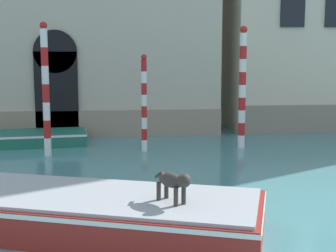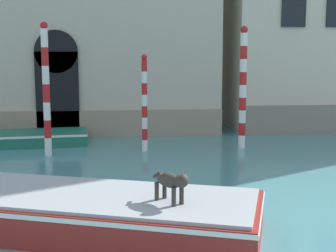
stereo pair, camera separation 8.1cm
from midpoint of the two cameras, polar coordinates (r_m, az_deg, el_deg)
name	(u,v)px [view 2 (the right image)]	position (r m, az deg, el deg)	size (l,w,h in m)	color
boat_foreground	(94,211)	(9.02, -8.80, -10.22)	(6.65, 4.26, 0.72)	maroon
dog_on_deck	(171,181)	(8.17, 0.71, -6.77)	(0.59, 0.77, 0.59)	#332D28
boat_moored_near_palazzo	(25,138)	(18.38, -16.94, -1.41)	(4.80, 2.46, 0.49)	#1E6651
mooring_pole_0	(46,89)	(15.92, -14.49, 4.36)	(0.24, 0.24, 4.41)	white
mooring_pole_1	(243,87)	(17.04, 9.25, 4.69)	(0.26, 0.26, 4.36)	white
mooring_pole_2	(145,103)	(16.23, -2.74, 2.83)	(0.20, 0.20, 3.37)	white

